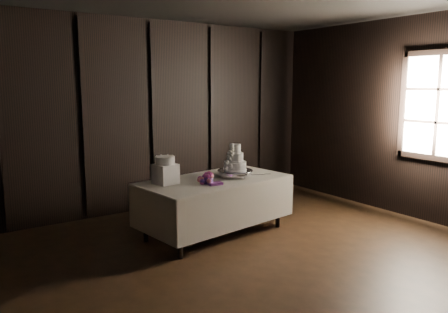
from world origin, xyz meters
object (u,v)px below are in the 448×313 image
at_px(display_table, 215,204).
at_px(wedding_cake, 234,160).
at_px(cake_stand, 235,173).
at_px(bouquet, 207,179).
at_px(box_pedestal, 165,174).
at_px(small_cake, 165,160).

height_order(display_table, wedding_cake, wedding_cake).
xyz_separation_m(cake_stand, bouquet, (-0.54, -0.13, 0.02)).
bearing_deg(display_table, box_pedestal, 161.33).
xyz_separation_m(wedding_cake, small_cake, (-0.94, 0.18, 0.07)).
xyz_separation_m(cake_stand, wedding_cake, (-0.03, -0.02, 0.19)).
relative_size(wedding_cake, box_pedestal, 1.38).
relative_size(cake_stand, wedding_cake, 1.35).
bearing_deg(bouquet, display_table, 36.02).
xyz_separation_m(box_pedestal, small_cake, (0.00, 0.00, 0.17)).
bearing_deg(box_pedestal, display_table, -11.30).
bearing_deg(bouquet, cake_stand, 13.75).
height_order(display_table, bouquet, bouquet).
distance_m(display_table, wedding_cake, 0.64).
relative_size(cake_stand, bouquet, 1.25).
xyz_separation_m(display_table, cake_stand, (0.31, -0.03, 0.39)).
xyz_separation_m(cake_stand, small_cake, (-0.97, 0.16, 0.25)).
bearing_deg(wedding_cake, box_pedestal, 150.10).
bearing_deg(small_cake, wedding_cake, -10.77).
distance_m(wedding_cake, bouquet, 0.55).
bearing_deg(cake_stand, wedding_cake, -150.26).
bearing_deg(wedding_cake, bouquet, 173.71).
height_order(display_table, box_pedestal, box_pedestal).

